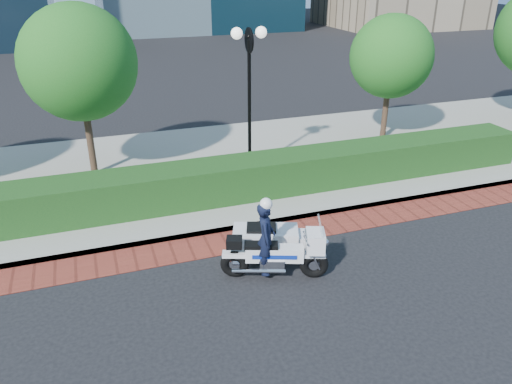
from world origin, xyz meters
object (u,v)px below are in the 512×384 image
object	(u,v)px
lamppost	(249,78)
tree_b	(79,63)
police_motorcycle	(270,243)
tree_c	(391,57)

from	to	relation	value
lamppost	tree_b	bearing A→B (deg)	163.89
lamppost	police_motorcycle	world-z (taller)	lamppost
lamppost	tree_c	xyz separation A→B (m)	(5.50, 1.30, 0.09)
tree_b	lamppost	bearing A→B (deg)	-16.11
tree_b	tree_c	xyz separation A→B (m)	(10.00, -0.00, -0.39)
tree_b	tree_c	distance (m)	10.01
police_motorcycle	tree_b	bearing A→B (deg)	137.41
lamppost	tree_b	world-z (taller)	tree_b
tree_b	police_motorcycle	bearing A→B (deg)	-62.73
tree_c	lamppost	bearing A→B (deg)	-166.70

